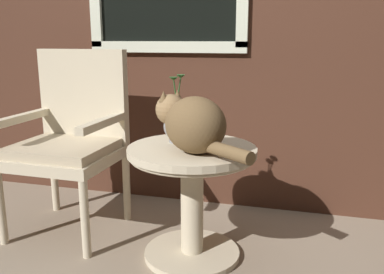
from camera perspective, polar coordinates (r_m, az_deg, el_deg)
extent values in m
plane|color=gray|center=(2.11, -5.37, -17.44)|extent=(6.00, 6.00, 0.00)
cube|color=#47281C|center=(2.68, 1.04, 18.10)|extent=(4.00, 0.04, 2.60)
cube|color=beige|center=(2.69, -3.53, 12.23)|extent=(1.03, 0.03, 0.07)
cylinder|color=beige|center=(2.20, 0.00, -15.60)|extent=(0.48, 0.48, 0.03)
cylinder|color=beige|center=(2.08, 0.00, -9.11)|extent=(0.11, 0.11, 0.51)
cylinder|color=beige|center=(1.99, 0.00, -1.89)|extent=(0.62, 0.62, 0.03)
torus|color=beige|center=(2.00, 0.00, -2.65)|extent=(0.60, 0.60, 0.02)
cylinder|color=beige|center=(2.45, -24.75, -8.83)|extent=(0.04, 0.04, 0.41)
cylinder|color=beige|center=(2.16, -14.46, -10.89)|extent=(0.04, 0.04, 0.41)
cylinder|color=beige|center=(2.80, -18.36, -5.55)|extent=(0.04, 0.04, 0.41)
cylinder|color=beige|center=(2.55, -8.96, -6.84)|extent=(0.04, 0.04, 0.41)
cube|color=beige|center=(2.40, -17.04, -2.66)|extent=(0.56, 0.53, 0.06)
cube|color=#BBA98B|center=(2.39, -17.13, -1.39)|extent=(0.52, 0.49, 0.05)
cube|color=beige|center=(2.53, -14.65, 5.35)|extent=(0.55, 0.07, 0.55)
cube|color=beige|center=(2.50, -22.13, 2.50)|extent=(0.06, 0.48, 0.04)
cube|color=beige|center=(2.23, -12.06, 1.97)|extent=(0.06, 0.48, 0.04)
ellipsoid|color=brown|center=(1.86, 0.48, 1.65)|extent=(0.40, 0.39, 0.26)
sphere|color=olive|center=(2.00, -2.92, 3.79)|extent=(0.15, 0.15, 0.15)
cone|color=brown|center=(2.02, -1.99, 5.78)|extent=(0.05, 0.05, 0.05)
cone|color=brown|center=(1.97, -3.92, 5.58)|extent=(0.05, 0.05, 0.05)
cylinder|color=brown|center=(1.72, 4.83, -2.00)|extent=(0.25, 0.21, 0.06)
cylinder|color=gray|center=(2.08, -2.04, -0.54)|extent=(0.08, 0.08, 0.01)
ellipsoid|color=gray|center=(2.07, -2.06, 1.44)|extent=(0.13, 0.13, 0.13)
cylinder|color=gray|center=(2.05, -2.08, 3.67)|extent=(0.07, 0.07, 0.06)
torus|color=gray|center=(2.05, -2.08, 4.50)|extent=(0.09, 0.09, 0.02)
cylinder|color=#2D662D|center=(2.03, -1.82, 6.37)|extent=(0.03, 0.02, 0.14)
cone|color=#2D662D|center=(2.01, -1.55, 8.28)|extent=(0.04, 0.04, 0.02)
cylinder|color=#2D662D|center=(2.03, -2.32, 6.22)|extent=(0.01, 0.04, 0.13)
cone|color=#2D662D|center=(2.01, -2.56, 7.96)|extent=(0.04, 0.04, 0.02)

